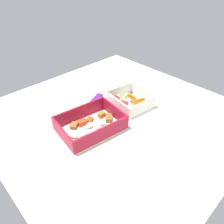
{
  "coord_description": "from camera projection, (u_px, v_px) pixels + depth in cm",
  "views": [
    {
      "loc": [
        -42.39,
        -42.36,
        47.42
      ],
      "look_at": [
        -1.64,
        0.21,
        4.0
      ],
      "focal_mm": 34.02,
      "sensor_mm": 36.0,
      "label": 1
    }
  ],
  "objects": [
    {
      "name": "paper_cup_liner",
      "position": [
        140.0,
        89.0,
        0.88
      ],
      "size": [
        3.33,
        3.33,
        2.16
      ],
      "primitive_type": "cylinder",
      "color": "white",
      "rests_on": "table_surface"
    },
    {
      "name": "pasta_container",
      "position": [
        91.0,
        125.0,
        0.68
      ],
      "size": [
        21.35,
        16.47,
        5.43
      ],
      "rotation": [
        0.0,
        0.0,
        -0.13
      ],
      "color": "white",
      "rests_on": "table_surface"
    },
    {
      "name": "candy_bar",
      "position": [
        97.0,
        99.0,
        0.82
      ],
      "size": [
        7.39,
        4.88,
        1.2
      ],
      "primitive_type": "cube",
      "rotation": [
        0.0,
        0.0,
        0.39
      ],
      "color": "#51197A",
      "rests_on": "table_surface"
    },
    {
      "name": "table_surface",
      "position": [
        116.0,
        117.0,
        0.76
      ],
      "size": [
        80.0,
        80.0,
        2.0
      ],
      "primitive_type": "cube",
      "color": "beige",
      "rests_on": "ground"
    },
    {
      "name": "fruit_bowl",
      "position": [
        130.0,
        101.0,
        0.79
      ],
      "size": [
        14.83,
        15.63,
        5.77
      ],
      "rotation": [
        0.0,
        0.0,
        -0.13
      ],
      "color": "white",
      "rests_on": "table_surface"
    }
  ]
}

